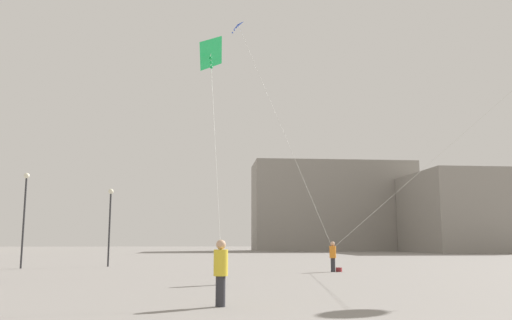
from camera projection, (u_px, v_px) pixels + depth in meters
person_in_orange at (333, 255)px, 29.82m from camera, size 0.37×0.37×1.69m
person_in_yellow at (221, 270)px, 14.27m from camera, size 0.38×0.38×1.77m
person_in_grey at (220, 262)px, 21.18m from camera, size 0.35×0.35×1.62m
kite_emerald_delta at (210, 55)px, 18.57m from camera, size 1.08×4.18×7.39m
kite_cobalt_diamond at (240, 29)px, 34.80m from camera, size 5.81×3.77×14.82m
building_centre_hall at (332, 207)px, 92.26m from camera, size 27.72×11.94×15.06m
building_right_hall at (468, 212)px, 80.02m from camera, size 16.93×17.08×11.82m
lamppost_east at (110, 214)px, 36.29m from camera, size 0.36×0.36×5.26m
lamppost_west at (25, 206)px, 33.93m from camera, size 0.36×0.36×6.06m
handbag_beside_flyer at (339, 270)px, 29.82m from camera, size 0.34×0.31×0.24m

